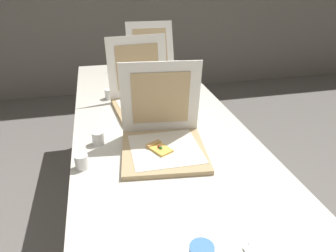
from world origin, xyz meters
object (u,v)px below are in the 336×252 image
table (157,128)px  cup_white_near_center (98,138)px  pizza_box_front (163,139)px  cup_white_near_left (82,162)px  cup_white_far (109,94)px  pizza_box_middle (145,98)px  pizza_box_back (154,69)px

table → cup_white_near_center: size_ratio=37.91×
table → pizza_box_front: (-0.03, -0.30, 0.10)m
cup_white_near_center → cup_white_near_left: size_ratio=1.00×
pizza_box_front → cup_white_near_center: pizza_box_front is taller
pizza_box_front → cup_white_near_left: 0.38m
pizza_box_front → cup_white_far: size_ratio=6.67×
pizza_box_middle → table: bearing=-88.9°
pizza_box_back → cup_white_near_left: size_ratio=8.16×
pizza_box_middle → cup_white_near_left: 0.70m
cup_white_far → cup_white_near_left: size_ratio=1.00×
pizza_box_front → cup_white_far: bearing=113.3°
pizza_box_back → cup_white_near_center: bearing=-113.4°
table → cup_white_near_left: bearing=-137.4°
cup_white_near_left → table: bearing=42.6°
table → pizza_box_back: size_ratio=4.65×
pizza_box_front → pizza_box_middle: (0.00, 0.52, 0.00)m
table → pizza_box_back: (0.14, 0.80, 0.10)m
pizza_box_front → pizza_box_back: bearing=88.2°
table → pizza_box_middle: size_ratio=5.27×
pizza_box_back → cup_white_far: bearing=-131.7°
pizza_box_middle → pizza_box_back: (0.17, 0.58, -0.00)m
table → pizza_box_back: 0.82m
cup_white_near_center → pizza_box_front: bearing=-22.7°
pizza_box_front → cup_white_near_center: bearing=164.2°
table → cup_white_near_center: cup_white_near_center is taller
cup_white_near_center → pizza_box_back: bearing=64.5°
cup_white_near_center → cup_white_near_left: 0.21m
pizza_box_back → pizza_box_middle: bearing=-103.8°
table → cup_white_far: size_ratio=37.91×
table → cup_white_near_center: (-0.33, -0.18, 0.07)m
pizza_box_back → cup_white_near_left: (-0.54, -1.17, -0.02)m
pizza_box_front → cup_white_near_left: (-0.37, -0.07, -0.02)m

